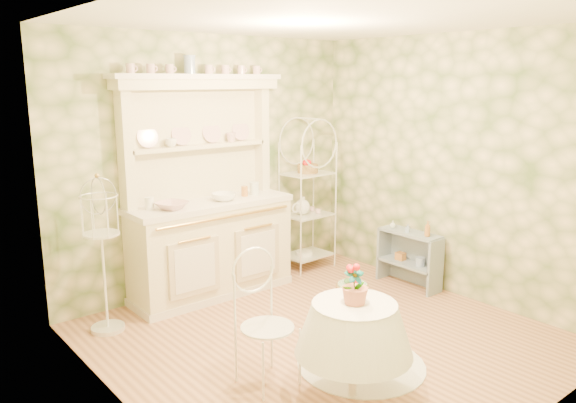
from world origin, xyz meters
TOP-DOWN VIEW (x-y plane):
  - floor at (0.00, 0.00)m, footprint 3.60×3.60m
  - ceiling at (0.00, 0.00)m, footprint 3.60×3.60m
  - wall_left at (-1.80, 0.00)m, footprint 3.60×3.60m
  - wall_right at (1.80, 0.00)m, footprint 3.60×3.60m
  - wall_back at (0.00, 1.80)m, footprint 3.60×3.60m
  - wall_front at (0.00, -1.80)m, footprint 3.60×3.60m
  - kitchen_dresser at (-0.20, 1.52)m, footprint 1.87×0.61m
  - bakers_rack at (1.16, 1.55)m, footprint 0.61×0.45m
  - side_shelf at (1.60, 0.35)m, footprint 0.30×0.70m
  - round_table at (-0.49, -0.82)m, footprint 0.70×0.70m
  - cafe_chair at (-0.85, -0.29)m, footprint 0.49×0.49m
  - birdcage_stand at (-1.42, 1.36)m, footprint 0.35×0.35m
  - floor_basket at (0.78, 0.41)m, footprint 0.37×0.37m
  - lace_rug at (-0.11, -0.55)m, footprint 1.28×1.28m
  - bowl_floral at (-0.68, 1.44)m, footprint 0.38×0.38m
  - bowl_white at (-0.08, 1.45)m, footprint 0.27×0.27m
  - cup_left at (-0.53, 1.68)m, footprint 0.14×0.14m
  - cup_right at (0.18, 1.68)m, footprint 0.11×0.11m
  - potted_geranium at (-0.51, -0.84)m, footprint 0.17×0.15m
  - bottle_amber at (1.60, 0.12)m, footprint 0.07×0.07m
  - bottle_blue at (1.57, 0.36)m, footprint 0.06×0.06m
  - bottle_glass at (1.58, 0.58)m, footprint 0.07×0.07m

SIDE VIEW (x-z plane):
  - floor at x=0.00m, z-range 0.00..0.00m
  - lace_rug at x=-0.11m, z-range 0.00..0.01m
  - floor_basket at x=0.78m, z-range 0.00..0.19m
  - side_shelf at x=1.60m, z-range 0.00..0.58m
  - round_table at x=-0.49m, z-range 0.00..0.62m
  - cafe_chair at x=-0.85m, z-range 0.00..0.96m
  - bottle_glass at x=1.58m, z-range 0.60..0.69m
  - bottle_blue at x=1.57m, z-range 0.61..0.70m
  - birdcage_stand at x=-1.42m, z-range 0.00..1.35m
  - bottle_amber at x=1.60m, z-range 0.60..0.76m
  - potted_geranium at x=-0.51m, z-range 0.71..0.99m
  - bakers_rack at x=1.16m, z-range 0.00..1.92m
  - bowl_floral at x=-0.68m, z-range 0.98..1.05m
  - bowl_white at x=-0.08m, z-range 0.98..1.06m
  - kitchen_dresser at x=-0.20m, z-range 0.00..2.29m
  - wall_left at x=-1.80m, z-range 1.35..1.35m
  - wall_right at x=1.80m, z-range 1.35..1.35m
  - wall_back at x=0.00m, z-range 1.35..1.35m
  - wall_front at x=0.00m, z-range 1.35..1.35m
  - cup_left at x=-0.53m, z-range 1.57..1.65m
  - cup_right at x=0.18m, z-range 1.56..1.66m
  - ceiling at x=0.00m, z-range 2.70..2.70m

